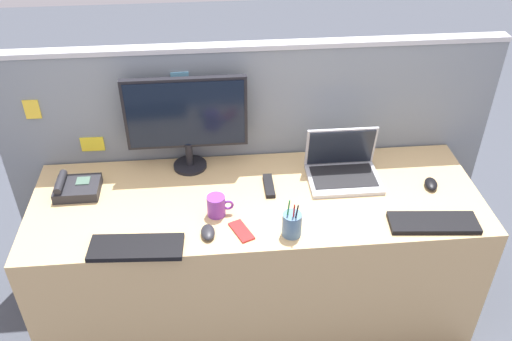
% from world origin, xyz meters
% --- Properties ---
extents(ground_plane, '(10.00, 10.00, 0.00)m').
position_xyz_m(ground_plane, '(0.00, 0.00, 0.00)').
color(ground_plane, '#424751').
extents(desk, '(2.11, 0.72, 0.75)m').
position_xyz_m(desk, '(0.00, 0.00, 0.37)').
color(desk, tan).
rests_on(desk, ground_plane).
extents(cubicle_divider, '(2.50, 0.08, 1.34)m').
position_xyz_m(cubicle_divider, '(-0.00, 0.40, 0.67)').
color(cubicle_divider, gray).
rests_on(cubicle_divider, ground_plane).
extents(desktop_monitor, '(0.58, 0.17, 0.49)m').
position_xyz_m(desktop_monitor, '(-0.31, 0.29, 1.03)').
color(desktop_monitor, black).
rests_on(desktop_monitor, desk).
extents(laptop, '(0.35, 0.26, 0.24)m').
position_xyz_m(laptop, '(0.43, 0.13, 0.80)').
color(laptop, '#B2B5BC').
rests_on(laptop, desk).
extents(desk_phone, '(0.21, 0.17, 0.08)m').
position_xyz_m(desk_phone, '(-0.84, 0.12, 0.78)').
color(desk_phone, '#232328').
rests_on(desk_phone, desk).
extents(keyboard_main, '(0.40, 0.17, 0.02)m').
position_xyz_m(keyboard_main, '(0.75, -0.26, 0.76)').
color(keyboard_main, black).
rests_on(keyboard_main, desk).
extents(keyboard_spare, '(0.40, 0.17, 0.02)m').
position_xyz_m(keyboard_spare, '(-0.53, -0.30, 0.76)').
color(keyboard_spare, black).
rests_on(keyboard_spare, desk).
extents(computer_mouse_right_hand, '(0.08, 0.11, 0.03)m').
position_xyz_m(computer_mouse_right_hand, '(0.84, 0.01, 0.76)').
color(computer_mouse_right_hand, black).
rests_on(computer_mouse_right_hand, desk).
extents(computer_mouse_left_hand, '(0.06, 0.10, 0.03)m').
position_xyz_m(computer_mouse_left_hand, '(-0.23, -0.24, 0.76)').
color(computer_mouse_left_hand, '#232328').
rests_on(computer_mouse_left_hand, desk).
extents(pen_cup, '(0.08, 0.08, 0.18)m').
position_xyz_m(pen_cup, '(0.12, -0.26, 0.80)').
color(pen_cup, '#4C7093').
rests_on(pen_cup, desk).
extents(cell_phone_red_case, '(0.11, 0.15, 0.01)m').
position_xyz_m(cell_phone_red_case, '(-0.09, -0.23, 0.75)').
color(cell_phone_red_case, '#B22323').
rests_on(cell_phone_red_case, desk).
extents(tv_remote, '(0.04, 0.17, 0.02)m').
position_xyz_m(tv_remote, '(0.06, 0.07, 0.76)').
color(tv_remote, black).
rests_on(tv_remote, desk).
extents(coffee_mug, '(0.12, 0.08, 0.10)m').
position_xyz_m(coffee_mug, '(-0.19, -0.10, 0.80)').
color(coffee_mug, purple).
rests_on(coffee_mug, desk).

